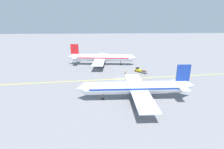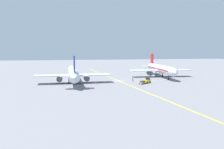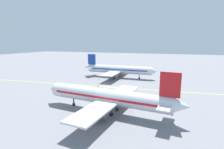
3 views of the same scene
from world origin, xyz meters
name	(u,v)px [view 2 (image 2 of 3)]	position (x,y,z in m)	size (l,w,h in m)	color
ground_plane	(118,81)	(0.00, 0.00, 0.00)	(400.00, 400.00, 0.00)	slate
apron_yellow_centreline	(118,81)	(0.00, 0.00, 0.00)	(0.40, 120.00, 0.01)	yellow
airplane_at_gate	(73,73)	(-18.14, -3.00, 3.71)	(28.02, 35.41, 10.60)	silver
airplane_adjacent_stand	(161,69)	(22.11, 7.92, 3.71)	(28.35, 35.55, 10.60)	silver
baggage_tug_white	(147,81)	(9.21, -8.85, 0.90)	(3.28, 3.05, 2.11)	gold
baggage_cart_trailing	(143,82)	(6.64, -10.91, 0.76)	(2.90, 2.72, 1.24)	gray
ground_crew_worker	(133,79)	(5.53, -2.45, 0.91)	(0.42, 0.46, 1.68)	#23232D
traffic_cone_near_nose	(145,82)	(9.17, -6.87, 0.28)	(0.32, 0.32, 0.55)	orange
traffic_cone_mid_apron	(97,84)	(-9.96, -9.30, 0.28)	(0.32, 0.32, 0.55)	orange
traffic_cone_by_wingtip	(155,82)	(13.03, -7.36, 0.28)	(0.32, 0.32, 0.55)	orange
traffic_cone_far_edge	(73,78)	(-17.76, 8.50, 0.28)	(0.32, 0.32, 0.55)	orange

